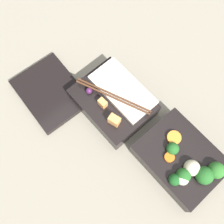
# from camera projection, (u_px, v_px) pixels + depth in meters

# --- Properties ---
(ground_plane) EXTENTS (3.00, 3.00, 0.00)m
(ground_plane) POSITION_uv_depth(u_px,v_px,m) (143.00, 128.00, 0.68)
(ground_plane) COLOR gray
(bento_tray_vegetable) EXTENTS (0.19, 0.15, 0.08)m
(bento_tray_vegetable) POSITION_uv_depth(u_px,v_px,m) (182.00, 160.00, 0.62)
(bento_tray_vegetable) COLOR black
(bento_tray_vegetable) RESTS_ON ground_plane
(bento_tray_rice) EXTENTS (0.19, 0.15, 0.08)m
(bento_tray_rice) POSITION_uv_depth(u_px,v_px,m) (114.00, 101.00, 0.67)
(bento_tray_rice) COLOR black
(bento_tray_rice) RESTS_ON ground_plane
(bento_lid) EXTENTS (0.20, 0.16, 0.02)m
(bento_lid) POSITION_uv_depth(u_px,v_px,m) (51.00, 92.00, 0.71)
(bento_lid) COLOR black
(bento_lid) RESTS_ON ground_plane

